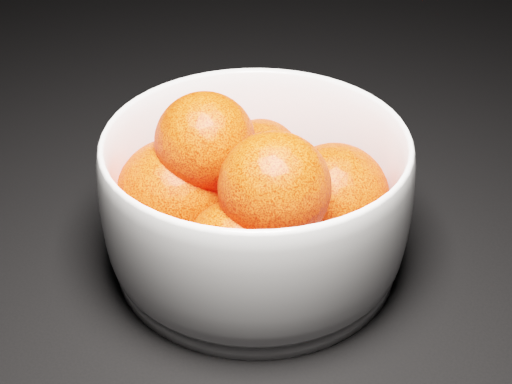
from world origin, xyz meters
The scene contains 2 objects.
bowl centered at (0.25, 0.13, 0.06)m, with size 0.25×0.25×0.12m.
orange_pile centered at (0.25, 0.12, 0.07)m, with size 0.21×0.20×0.14m.
Camera 1 is at (0.50, -0.27, 0.40)m, focal length 50.00 mm.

